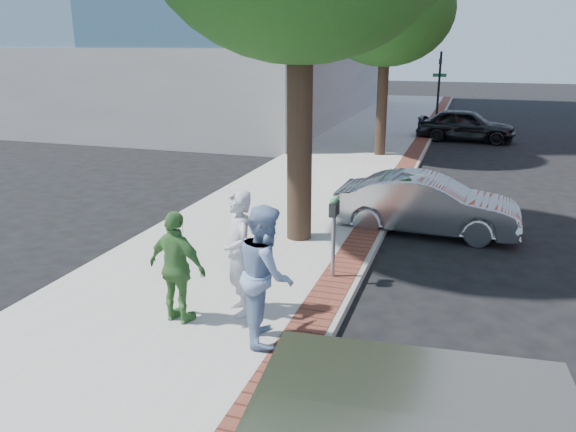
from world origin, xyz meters
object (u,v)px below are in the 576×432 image
at_px(person_officer, 266,274).
at_px(bg_car, 466,125).
at_px(person_green, 177,268).
at_px(sedan_silver, 427,204).
at_px(person_gray, 239,253).
at_px(parking_meter, 334,221).

height_order(person_officer, bg_car, person_officer).
bearing_deg(person_green, sedan_silver, -106.61).
bearing_deg(person_gray, parking_meter, 112.91).
bearing_deg(person_green, person_gray, -132.56).
relative_size(person_officer, bg_car, 0.46).
height_order(person_officer, sedan_silver, person_officer).
distance_m(parking_meter, person_officer, 2.44).
relative_size(person_green, sedan_silver, 0.42).
bearing_deg(bg_car, person_gray, 174.58).
xyz_separation_m(person_officer, person_green, (-1.41, 0.07, -0.12)).
height_order(parking_meter, person_officer, person_officer).
bearing_deg(bg_car, sedan_silver, -178.98).
distance_m(person_officer, person_green, 1.42).
xyz_separation_m(person_green, sedan_silver, (3.11, 5.85, -0.34)).
bearing_deg(person_green, person_officer, -171.34).
bearing_deg(person_officer, bg_car, -29.13).
bearing_deg(sedan_silver, person_gray, 158.04).
bearing_deg(person_green, parking_meter, -115.90).
bearing_deg(sedan_silver, bg_car, -0.28).
distance_m(parking_meter, person_green, 2.95).
xyz_separation_m(person_officer, sedan_silver, (1.70, 5.91, -0.46)).
relative_size(parking_meter, person_gray, 0.76).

